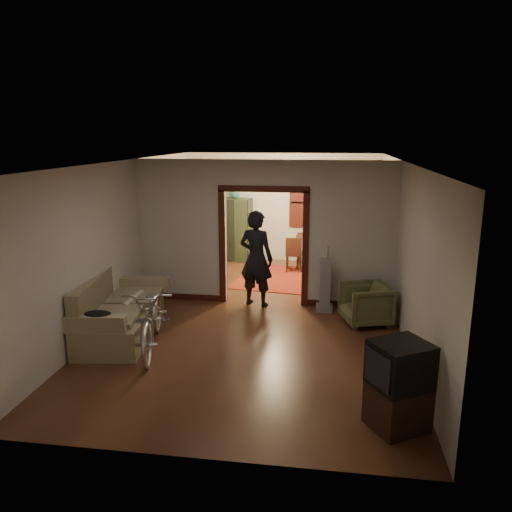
% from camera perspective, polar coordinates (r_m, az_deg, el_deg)
% --- Properties ---
extents(floor, '(5.00, 8.50, 0.01)m').
position_cam_1_polar(floor, '(9.29, 0.27, -6.77)').
color(floor, '#3D1F13').
rests_on(floor, ground).
extents(ceiling, '(5.00, 8.50, 0.01)m').
position_cam_1_polar(ceiling, '(8.72, 0.29, 10.74)').
color(ceiling, white).
rests_on(ceiling, floor).
extents(wall_back, '(5.00, 0.02, 2.80)m').
position_cam_1_polar(wall_back, '(13.06, 2.91, 5.54)').
color(wall_back, beige).
rests_on(wall_back, floor).
extents(wall_left, '(0.02, 8.50, 2.80)m').
position_cam_1_polar(wall_left, '(9.57, -14.73, 2.10)').
color(wall_left, beige).
rests_on(wall_left, floor).
extents(wall_right, '(0.02, 8.50, 2.80)m').
position_cam_1_polar(wall_right, '(8.91, 16.42, 1.15)').
color(wall_right, beige).
rests_on(wall_right, floor).
extents(partition_wall, '(5.00, 0.14, 2.80)m').
position_cam_1_polar(partition_wall, '(9.63, 0.91, 2.62)').
color(partition_wall, beige).
rests_on(partition_wall, floor).
extents(door_casing, '(1.74, 0.20, 2.32)m').
position_cam_1_polar(door_casing, '(9.69, 0.90, 0.88)').
color(door_casing, '#3D140D').
rests_on(door_casing, floor).
extents(far_window, '(0.98, 0.06, 1.28)m').
position_cam_1_polar(far_window, '(12.95, 6.00, 6.08)').
color(far_window, black).
rests_on(far_window, wall_back).
extents(chandelier, '(0.24, 0.24, 0.24)m').
position_cam_1_polar(chandelier, '(11.22, 2.10, 9.09)').
color(chandelier, '#FFE0A5').
rests_on(chandelier, ceiling).
extents(light_switch, '(0.08, 0.01, 0.12)m').
position_cam_1_polar(light_switch, '(9.51, 7.13, 1.45)').
color(light_switch, silver).
rests_on(light_switch, partition_wall).
extents(sofa, '(1.28, 2.32, 1.01)m').
position_cam_1_polar(sofa, '(8.55, -15.24, -5.51)').
color(sofa, '#7A7451').
rests_on(sofa, floor).
extents(rolled_paper, '(0.10, 0.76, 0.10)m').
position_cam_1_polar(rolled_paper, '(8.77, -13.87, -4.79)').
color(rolled_paper, beige).
rests_on(rolled_paper, sofa).
extents(jacket, '(0.44, 0.33, 0.13)m').
position_cam_1_polar(jacket, '(7.70, -17.65, -6.47)').
color(jacket, black).
rests_on(jacket, sofa).
extents(bicycle, '(1.14, 2.12, 1.06)m').
position_cam_1_polar(bicycle, '(7.90, -11.70, -6.72)').
color(bicycle, silver).
rests_on(bicycle, floor).
extents(armchair, '(0.98, 0.97, 0.72)m').
position_cam_1_polar(armchair, '(8.99, 12.40, -5.37)').
color(armchair, brown).
rests_on(armchair, floor).
extents(tv_stand, '(0.78, 0.76, 0.53)m').
position_cam_1_polar(tv_stand, '(6.10, 15.86, -16.14)').
color(tv_stand, black).
rests_on(tv_stand, floor).
extents(crt_tv, '(0.79, 0.77, 0.51)m').
position_cam_1_polar(crt_tv, '(5.87, 16.19, -11.84)').
color(crt_tv, black).
rests_on(crt_tv, tv_stand).
extents(vacuum, '(0.35, 0.31, 1.00)m').
position_cam_1_polar(vacuum, '(9.43, 7.89, -3.39)').
color(vacuum, gray).
rests_on(vacuum, floor).
extents(person, '(0.78, 0.63, 1.87)m').
position_cam_1_polar(person, '(9.57, 0.02, -0.29)').
color(person, black).
rests_on(person, floor).
extents(oriental_rug, '(1.95, 2.42, 0.02)m').
position_cam_1_polar(oriental_rug, '(11.63, 2.37, -2.49)').
color(oriental_rug, maroon).
rests_on(oriental_rug, floor).
extents(locker, '(0.91, 0.64, 1.65)m').
position_cam_1_polar(locker, '(13.12, -2.42, 3.04)').
color(locker, '#26321E').
rests_on(locker, floor).
extents(globe, '(0.26, 0.26, 0.26)m').
position_cam_1_polar(globe, '(12.96, -2.47, 7.89)').
color(globe, '#1E5972').
rests_on(globe, locker).
extents(desk, '(1.16, 0.74, 0.81)m').
position_cam_1_polar(desk, '(12.55, 7.10, 0.48)').
color(desk, black).
rests_on(desk, floor).
extents(desk_chair, '(0.42, 0.42, 0.87)m').
position_cam_1_polar(desk_chair, '(12.13, 4.37, 0.23)').
color(desk_chair, black).
rests_on(desk_chair, floor).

